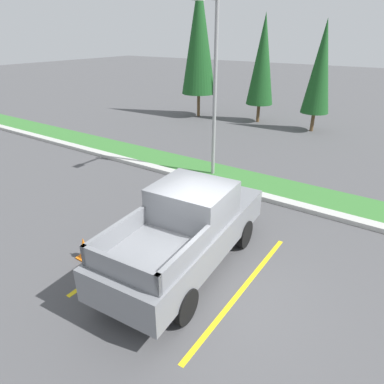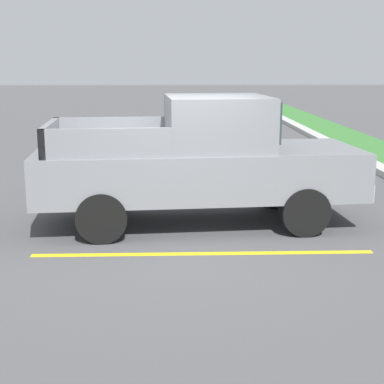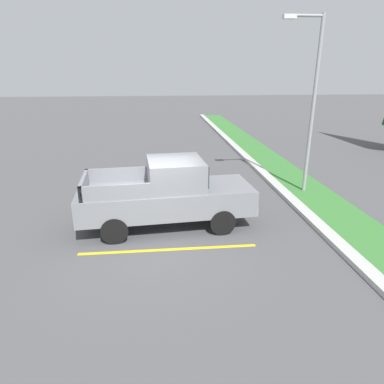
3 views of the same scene
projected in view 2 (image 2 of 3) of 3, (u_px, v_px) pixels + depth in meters
ground_plane at (178, 236)px, 8.59m from camera, size 120.00×120.00×0.00m
parking_line_near at (195, 200)px, 10.82m from camera, size 0.12×4.80×0.01m
parking_line_far at (203, 254)px, 7.81m from camera, size 0.12×4.80×0.01m
pickup_truck_main at (202, 162)px, 9.08m from camera, size 2.29×5.36×2.10m
traffic_cone at (135, 178)px, 11.52m from camera, size 0.36×0.36×0.60m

